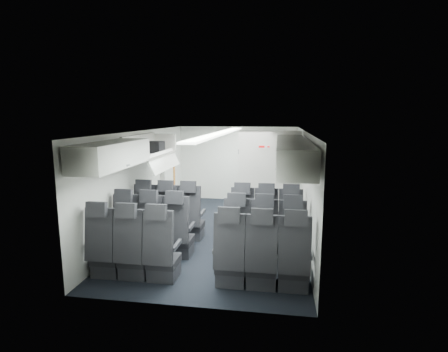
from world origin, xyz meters
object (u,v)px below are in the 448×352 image
(seat_row_front, at_px, (217,221))
(seat_row_rear, at_px, (196,257))
(seat_row_mid, at_px, (208,236))
(boarding_door, at_px, (169,174))
(carry_on_bag, at_px, (153,147))
(galley_unit, at_px, (270,170))
(flight_attendant, at_px, (245,180))

(seat_row_front, xyz_separation_m, seat_row_rear, (0.00, -1.80, 0.00))
(seat_row_front, relative_size, seat_row_mid, 1.00)
(seat_row_mid, bearing_deg, seat_row_rear, -90.00)
(seat_row_front, height_order, seat_row_mid, same)
(boarding_door, bearing_deg, carry_on_bag, -82.86)
(seat_row_front, height_order, galley_unit, galley_unit)
(seat_row_front, bearing_deg, boarding_door, 128.16)
(carry_on_bag, bearing_deg, seat_row_rear, -50.02)
(boarding_door, bearing_deg, seat_row_mid, -61.23)
(boarding_door, xyz_separation_m, carry_on_bag, (0.20, -1.60, 0.85))
(galley_unit, bearing_deg, seat_row_rear, -100.65)
(seat_row_rear, distance_m, boarding_door, 4.25)
(seat_row_mid, xyz_separation_m, carry_on_bag, (-1.44, 1.39, 1.40))
(galley_unit, xyz_separation_m, boarding_door, (-2.59, -1.17, 0.00))
(seat_row_mid, height_order, boarding_door, boarding_door)
(flight_attendant, xyz_separation_m, carry_on_bag, (-1.78, -1.78, 0.97))
(seat_row_front, relative_size, boarding_door, 1.79)
(seat_row_mid, distance_m, seat_row_rear, 0.90)
(galley_unit, relative_size, carry_on_bag, 4.64)
(seat_row_mid, relative_size, carry_on_bag, 8.13)
(seat_row_mid, bearing_deg, galley_unit, 77.12)
(seat_row_front, distance_m, galley_unit, 3.43)
(seat_row_rear, relative_size, boarding_door, 1.79)
(seat_row_rear, bearing_deg, seat_row_front, 90.00)
(seat_row_mid, bearing_deg, boarding_door, 118.77)
(galley_unit, distance_m, carry_on_bag, 3.75)
(seat_row_front, height_order, seat_row_rear, same)
(seat_row_rear, xyz_separation_m, boarding_door, (-1.64, 3.89, 0.55))
(seat_row_mid, height_order, galley_unit, galley_unit)
(seat_row_rear, distance_m, flight_attendant, 4.10)
(seat_row_mid, bearing_deg, seat_row_front, 90.00)
(seat_row_front, distance_m, flight_attendant, 2.33)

